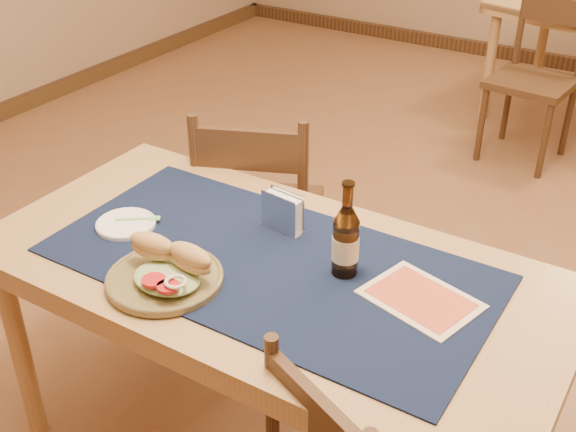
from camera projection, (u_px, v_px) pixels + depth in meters
The scene contains 11 objects.
main_table at pixel (269, 289), 1.98m from camera, with size 1.60×0.80×0.75m.
placemat at pixel (268, 263), 1.94m from camera, with size 1.20×0.60×0.01m, color #0E1734.
baseboard at pixel (381, 311), 2.88m from camera, with size 6.00×7.00×0.10m.
chair_main_far at pixel (259, 213), 2.69m from camera, with size 0.56×0.56×0.93m.
chair_back_near at pixel (536, 76), 3.98m from camera, with size 0.46×0.46×0.92m.
sandwich_plate at pixel (167, 272), 1.84m from camera, with size 0.30×0.30×0.12m.
side_plate at pixel (126, 223), 2.09m from camera, with size 0.17×0.17×0.01m.
fork at pixel (142, 219), 2.10m from camera, with size 0.11×0.09×0.00m.
beer_bottle at pixel (346, 241), 1.85m from camera, with size 0.07×0.07×0.27m.
napkin_holder at pixel (283, 213), 2.05m from camera, with size 0.14×0.06×0.12m.
menu_card at pixel (421, 299), 1.79m from camera, with size 0.31×0.26×0.01m.
Camera 1 is at (0.89, -2.13, 1.86)m, focal length 45.00 mm.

